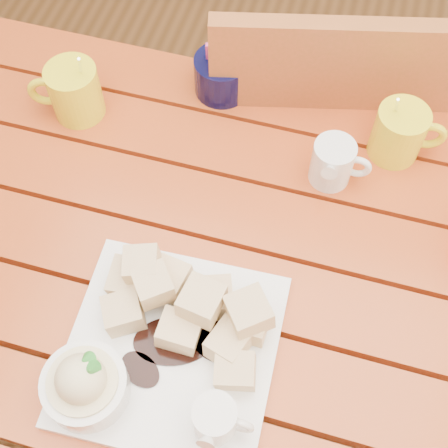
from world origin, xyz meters
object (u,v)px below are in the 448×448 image
(table, at_px, (205,304))
(chair_far, at_px, (319,137))
(coffee_mug_left, at_px, (73,91))
(dessert_plate, at_px, (157,350))
(coffee_mug_right, at_px, (400,133))

(table, relative_size, chair_far, 1.31)
(table, distance_m, coffee_mug_left, 0.40)
(table, height_order, dessert_plate, dessert_plate)
(table, xyz_separation_m, dessert_plate, (-0.02, -0.13, 0.14))
(coffee_mug_left, bearing_deg, dessert_plate, -69.85)
(coffee_mug_left, distance_m, chair_far, 0.54)
(table, xyz_separation_m, chair_far, (0.10, 0.48, -0.13))
(table, distance_m, coffee_mug_right, 0.40)
(coffee_mug_right, bearing_deg, table, -137.72)
(dessert_plate, xyz_separation_m, coffee_mug_left, (-0.26, 0.36, 0.01))
(coffee_mug_left, xyz_separation_m, coffee_mug_right, (0.51, 0.06, -0.00))
(table, height_order, chair_far, chair_far)
(dessert_plate, distance_m, coffee_mug_left, 0.45)
(table, distance_m, dessert_plate, 0.19)
(chair_far, bearing_deg, coffee_mug_right, 110.71)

